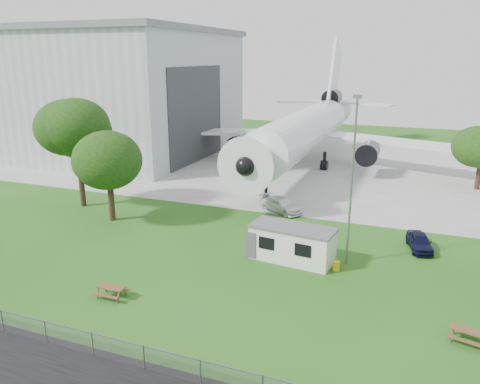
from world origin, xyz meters
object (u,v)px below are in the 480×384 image
(picnic_west, at_px, (112,297))
(airliner, at_px, (307,128))
(picnic_east, at_px, (467,343))
(site_cabin, at_px, (292,243))
(hangar, at_px, (86,90))

(picnic_west, bearing_deg, airliner, 85.86)
(picnic_west, relative_size, picnic_east, 1.00)
(site_cabin, bearing_deg, airliner, 101.72)
(hangar, distance_m, airliner, 36.21)
(picnic_west, bearing_deg, site_cabin, 46.29)
(airliner, relative_size, site_cabin, 6.93)
(hangar, relative_size, picnic_east, 23.89)
(hangar, distance_m, site_cabin, 52.86)
(picnic_west, height_order, picnic_east, same)
(hangar, xyz_separation_m, airliner, (35.97, -0.14, -4.14))
(hangar, bearing_deg, picnic_west, -50.43)
(picnic_east, bearing_deg, picnic_west, -157.69)
(airliner, xyz_separation_m, picnic_east, (17.70, -37.34, -5.27))
(airliner, height_order, site_cabin, airliner)
(airliner, height_order, picnic_west, airliner)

